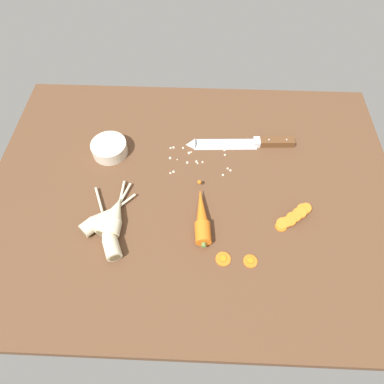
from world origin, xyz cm
name	(u,v)px	position (x,y,z in cm)	size (l,w,h in cm)	color
ground_plane	(192,193)	(0.00, 0.00, -2.00)	(120.00, 90.00, 4.00)	brown
chefs_knife	(238,143)	(14.08, 17.93, 0.65)	(34.82, 5.35, 4.18)	silver
whole_carrot	(202,217)	(3.00, -10.39, 2.10)	(5.47, 20.91, 4.20)	orange
parsnip_front	(116,216)	(-20.30, -11.00, 1.98)	(4.18, 18.15, 4.00)	beige
parsnip_mid_left	(111,216)	(-21.61, -10.95, 1.98)	(7.44, 17.53, 4.00)	beige
parsnip_mid_right	(108,232)	(-21.60, -15.98, 1.98)	(11.46, 22.37, 4.00)	beige
parsnip_back	(100,219)	(-24.33, -11.90, 1.98)	(13.64, 14.37, 4.00)	beige
carrot_slice_stack	(293,217)	(27.94, -9.08, 1.44)	(9.91, 7.68, 4.18)	orange
carrot_slice_stray_near	(250,261)	(15.68, -21.72, 0.36)	(3.59, 3.59, 0.70)	orange
carrot_slice_stray_mid	(223,259)	(8.76, -21.41, 0.36)	(3.90, 3.90, 0.70)	orange
prep_bowl	(109,148)	(-26.34, 13.04, 2.15)	(11.00, 11.00, 4.00)	beige
mince_crumbs	(194,159)	(-0.01, 11.15, 0.37)	(19.57, 11.05, 0.89)	beige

